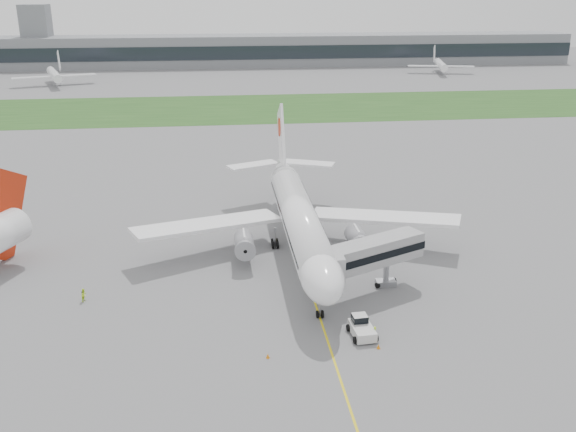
{
  "coord_description": "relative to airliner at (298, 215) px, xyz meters",
  "views": [
    {
      "loc": [
        -11.44,
        -81.05,
        37.2
      ],
      "look_at": [
        -1.82,
        2.0,
        6.68
      ],
      "focal_mm": 40.0,
      "sensor_mm": 36.0,
      "label": 1
    }
  ],
  "objects": [
    {
      "name": "ground_crew_near",
      "position": [
        5.19,
        -25.33,
        -4.89
      ],
      "size": [
        0.67,
        0.6,
        1.55
      ],
      "primitive_type": "imported",
      "rotation": [
        0.0,
        0.0,
        3.66
      ],
      "color": "#C7FD2A",
      "rests_on": "ground"
    },
    {
      "name": "distant_aircraft_left",
      "position": [
        -71.65,
        171.22,
        -5.66
      ],
      "size": [
        37.37,
        35.05,
        11.69
      ],
      "primitive_type": null,
      "rotation": [
        0.0,
        0.0,
        0.31
      ],
      "color": "white",
      "rests_on": "ground"
    },
    {
      "name": "ground",
      "position": [
        0.0,
        -4.87,
        -5.66
      ],
      "size": [
        600.0,
        600.0,
        0.0
      ],
      "primitive_type": "plane",
      "color": "slate",
      "rests_on": "ground"
    },
    {
      "name": "pushback_tug",
      "position": [
        3.98,
        -24.28,
        -4.71
      ],
      "size": [
        3.0,
        4.21,
        2.07
      ],
      "rotation": [
        0.0,
        0.0,
        0.08
      ],
      "color": "silver",
      "rests_on": "ground"
    },
    {
      "name": "airliner",
      "position": [
        0.0,
        0.0,
        0.0
      ],
      "size": [
        48.13,
        53.95,
        17.88
      ],
      "color": "white",
      "rests_on": "ground"
    },
    {
      "name": "grass_strip",
      "position": [
        0.0,
        115.13,
        -5.65
      ],
      "size": [
        600.0,
        50.0,
        0.02
      ],
      "primitive_type": "cube",
      "color": "#224A1C",
      "rests_on": "ground"
    },
    {
      "name": "jet_bridge",
      "position": [
        6.45,
        -14.85,
        -0.22
      ],
      "size": [
        15.07,
        10.59,
        7.36
      ],
      "rotation": [
        0.0,
        0.0,
        0.45
      ],
      "color": "#A5A6A8",
      "rests_on": "ground"
    },
    {
      "name": "safety_cone_right",
      "position": [
        5.19,
        -27.34,
        -5.39
      ],
      "size": [
        0.4,
        0.4,
        0.55
      ],
      "primitive_type": "cone",
      "color": "orange",
      "rests_on": "ground"
    },
    {
      "name": "terminal_building",
      "position": [
        0.0,
        225.0,
        1.34
      ],
      "size": [
        320.0,
        22.3,
        14.0
      ],
      "color": "gray",
      "rests_on": "ground"
    },
    {
      "name": "ground_crew_far",
      "position": [
        -28.35,
        -12.37,
        -4.82
      ],
      "size": [
        0.88,
        0.99,
        1.68
      ],
      "primitive_type": "imported",
      "rotation": [
        0.0,
        0.0,
        1.22
      ],
      "color": "#CDF829",
      "rests_on": "ground"
    },
    {
      "name": "safety_cone_left",
      "position": [
        -6.84,
        -27.82,
        -5.39
      ],
      "size": [
        0.39,
        0.39,
        0.54
      ],
      "primitive_type": "cone",
      "color": "orange",
      "rests_on": "ground"
    },
    {
      "name": "distant_aircraft_right",
      "position": [
        86.85,
        187.26,
        -5.66
      ],
      "size": [
        32.74,
        30.22,
        10.74
      ],
      "primitive_type": null,
      "rotation": [
        0.0,
        0.0,
        -0.22
      ],
      "color": "white",
      "rests_on": "ground"
    },
    {
      "name": "apron_markings",
      "position": [
        0.0,
        -9.87,
        -5.66
      ],
      "size": [
        70.0,
        70.0,
        0.04
      ],
      "primitive_type": null,
      "color": "yellow",
      "rests_on": "ground"
    },
    {
      "name": "control_tower",
      "position": [
        -90.0,
        227.13,
        -5.66
      ],
      "size": [
        12.0,
        12.0,
        56.0
      ],
      "primitive_type": null,
      "color": "gray",
      "rests_on": "ground"
    }
  ]
}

